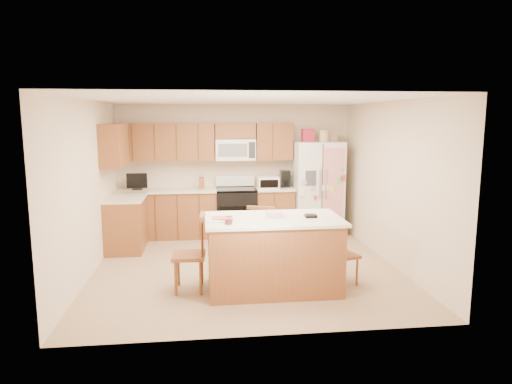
{
  "coord_description": "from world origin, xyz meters",
  "views": [
    {
      "loc": [
        -0.62,
        -6.65,
        2.24
      ],
      "look_at": [
        0.2,
        0.35,
        1.1
      ],
      "focal_mm": 32.0,
      "sensor_mm": 36.0,
      "label": 1
    }
  ],
  "objects": [
    {
      "name": "windsor_chair_right",
      "position": [
        1.23,
        -0.85,
        0.41
      ],
      "size": [
        0.44,
        0.46,
        0.86
      ],
      "color": "brown",
      "rests_on": "ground"
    },
    {
      "name": "refrigerator",
      "position": [
        1.57,
        1.87,
        0.92
      ],
      "size": [
        0.9,
        0.79,
        2.04
      ],
      "color": "white",
      "rests_on": "ground"
    },
    {
      "name": "windsor_chair_back",
      "position": [
        0.24,
        -0.19,
        0.47
      ],
      "size": [
        0.55,
        0.54,
        1.0
      ],
      "color": "brown",
      "rests_on": "ground"
    },
    {
      "name": "cabinetry",
      "position": [
        -0.98,
        1.79,
        0.91
      ],
      "size": [
        3.36,
        1.56,
        2.15
      ],
      "color": "brown",
      "rests_on": "ground"
    },
    {
      "name": "room_shell",
      "position": [
        0.0,
        0.0,
        1.44
      ],
      "size": [
        4.6,
        4.6,
        2.52
      ],
      "color": "beige",
      "rests_on": "ground"
    },
    {
      "name": "ground",
      "position": [
        0.0,
        0.0,
        0.0
      ],
      "size": [
        4.5,
        4.5,
        0.0
      ],
      "primitive_type": "plane",
      "color": "tan",
      "rests_on": "ground"
    },
    {
      "name": "island",
      "position": [
        0.27,
        -0.95,
        0.49
      ],
      "size": [
        1.77,
        1.03,
        1.06
      ],
      "color": "brown",
      "rests_on": "ground"
    },
    {
      "name": "windsor_chair_left",
      "position": [
        -0.8,
        -0.87,
        0.48
      ],
      "size": [
        0.44,
        0.46,
        1.02
      ],
      "color": "brown",
      "rests_on": "ground"
    },
    {
      "name": "stove",
      "position": [
        0.0,
        1.94,
        0.47
      ],
      "size": [
        0.76,
        0.65,
        1.13
      ],
      "color": "black",
      "rests_on": "ground"
    }
  ]
}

